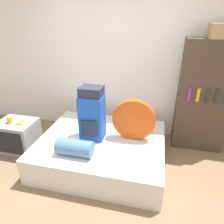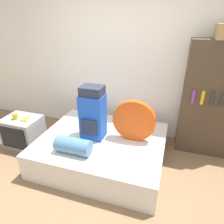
{
  "view_description": "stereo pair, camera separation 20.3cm",
  "coord_description": "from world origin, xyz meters",
  "px_view_note": "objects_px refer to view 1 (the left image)",
  "views": [
    {
      "loc": [
        0.7,
        -1.7,
        2.04
      ],
      "look_at": [
        0.14,
        0.69,
        0.85
      ],
      "focal_mm": 32.0,
      "sensor_mm": 36.0,
      "label": 1
    },
    {
      "loc": [
        0.9,
        -1.65,
        2.04
      ],
      "look_at": [
        0.14,
        0.69,
        0.85
      ],
      "focal_mm": 32.0,
      "sensor_mm": 36.0,
      "label": 2
    }
  ],
  "objects_px": {
    "television": "(18,136)",
    "canister": "(10,120)",
    "sleeping_roll": "(75,147)",
    "tent_bag": "(134,120)",
    "backpack": "(92,114)",
    "bookshelf": "(204,98)"
  },
  "relations": [
    {
      "from": "backpack",
      "to": "bookshelf",
      "type": "relative_size",
      "value": 0.44
    },
    {
      "from": "tent_bag",
      "to": "canister",
      "type": "xyz_separation_m",
      "value": [
        -1.93,
        -0.18,
        -0.14
      ]
    },
    {
      "from": "television",
      "to": "canister",
      "type": "bearing_deg",
      "value": -148.63
    },
    {
      "from": "backpack",
      "to": "television",
      "type": "bearing_deg",
      "value": -178.41
    },
    {
      "from": "tent_bag",
      "to": "canister",
      "type": "relative_size",
      "value": 5.25
    },
    {
      "from": "sleeping_roll",
      "to": "canister",
      "type": "bearing_deg",
      "value": 163.17
    },
    {
      "from": "backpack",
      "to": "bookshelf",
      "type": "bearing_deg",
      "value": 25.62
    },
    {
      "from": "sleeping_roll",
      "to": "tent_bag",
      "type": "bearing_deg",
      "value": 39.43
    },
    {
      "from": "backpack",
      "to": "bookshelf",
      "type": "height_order",
      "value": "bookshelf"
    },
    {
      "from": "tent_bag",
      "to": "canister",
      "type": "bearing_deg",
      "value": -174.63
    },
    {
      "from": "tent_bag",
      "to": "bookshelf",
      "type": "xyz_separation_m",
      "value": [
        1.01,
        0.65,
        0.18
      ]
    },
    {
      "from": "television",
      "to": "canister",
      "type": "distance_m",
      "value": 0.32
    },
    {
      "from": "tent_bag",
      "to": "bookshelf",
      "type": "height_order",
      "value": "bookshelf"
    },
    {
      "from": "tent_bag",
      "to": "bookshelf",
      "type": "bearing_deg",
      "value": 32.95
    },
    {
      "from": "tent_bag",
      "to": "television",
      "type": "distance_m",
      "value": 1.93
    },
    {
      "from": "sleeping_roll",
      "to": "bookshelf",
      "type": "xyz_separation_m",
      "value": [
        1.69,
        1.21,
        0.37
      ]
    },
    {
      "from": "backpack",
      "to": "canister",
      "type": "relative_size",
      "value": 6.76
    },
    {
      "from": "sleeping_roll",
      "to": "television",
      "type": "xyz_separation_m",
      "value": [
        -1.19,
        0.41,
        -0.25
      ]
    },
    {
      "from": "backpack",
      "to": "bookshelf",
      "type": "distance_m",
      "value": 1.77
    },
    {
      "from": "sleeping_roll",
      "to": "canister",
      "type": "xyz_separation_m",
      "value": [
        -1.25,
        0.38,
        0.06
      ]
    },
    {
      "from": "television",
      "to": "bookshelf",
      "type": "relative_size",
      "value": 0.33
    },
    {
      "from": "canister",
      "to": "bookshelf",
      "type": "bearing_deg",
      "value": 15.86
    }
  ]
}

